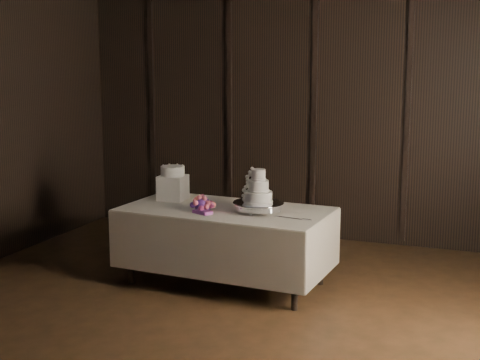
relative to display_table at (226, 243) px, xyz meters
name	(u,v)px	position (x,y,z in m)	size (l,w,h in m)	color
room	(193,154)	(0.34, -1.45, 1.08)	(6.08, 7.08, 3.08)	black
display_table	(226,243)	(0.00, 0.00, 0.00)	(2.05, 1.16, 0.76)	silver
cake_stand	(258,207)	(0.34, -0.01, 0.39)	(0.48, 0.48, 0.09)	silver
wedding_cake	(256,189)	(0.32, -0.03, 0.56)	(0.30, 0.26, 0.32)	white
bouquet	(203,204)	(-0.17, -0.15, 0.41)	(0.29, 0.39, 0.19)	#D25367
box_pedestal	(173,188)	(-0.66, 0.20, 0.47)	(0.26, 0.26, 0.25)	white
small_cake	(173,171)	(-0.66, 0.20, 0.64)	(0.24, 0.24, 0.10)	white
cake_knife	(288,218)	(0.68, -0.18, 0.35)	(0.37, 0.02, 0.01)	silver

